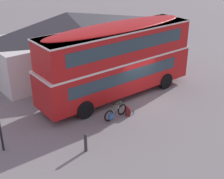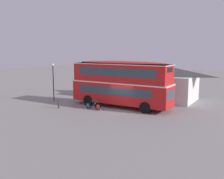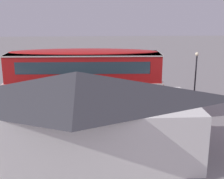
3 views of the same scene
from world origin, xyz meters
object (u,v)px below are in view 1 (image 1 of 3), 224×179
(double_decker_bus, at_px, (117,58))
(backpack_on_ground, at_px, (128,111))
(water_bottle_blue_sports, at_px, (134,113))
(kerb_bollard, at_px, (86,142))
(touring_bicycle, at_px, (115,113))

(double_decker_bus, distance_m, backpack_on_ground, 3.62)
(backpack_on_ground, xyz_separation_m, water_bottle_blue_sports, (0.36, -0.10, -0.20))
(double_decker_bus, height_order, kerb_bollard, double_decker_bus)
(touring_bicycle, distance_m, water_bottle_blue_sports, 1.24)
(kerb_bollard, bearing_deg, double_decker_bus, 36.14)
(double_decker_bus, distance_m, kerb_bollard, 6.76)
(double_decker_bus, relative_size, water_bottle_blue_sports, 52.62)
(double_decker_bus, relative_size, kerb_bollard, 11.17)
(backpack_on_ground, relative_size, kerb_bollard, 0.59)
(backpack_on_ground, bearing_deg, kerb_bollard, -161.51)
(double_decker_bus, bearing_deg, water_bottle_blue_sports, -108.80)
(double_decker_bus, height_order, water_bottle_blue_sports, double_decker_bus)
(touring_bicycle, bearing_deg, kerb_bollard, -153.74)
(backpack_on_ground, bearing_deg, water_bottle_blue_sports, -15.69)
(touring_bicycle, xyz_separation_m, backpack_on_ground, (0.80, -0.23, -0.08))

